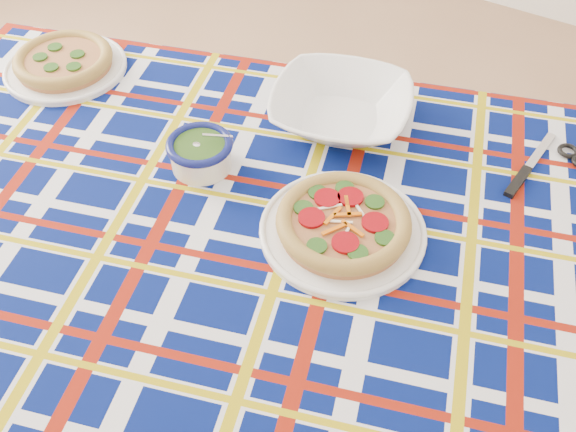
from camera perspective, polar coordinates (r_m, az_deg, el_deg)
The scene contains 8 objects.
floor at distance 2.17m, azimuth -9.85°, elevation -1.24°, with size 4.00×4.00×0.00m, color #926A4B.
dining_table at distance 1.22m, azimuth -3.12°, elevation -2.81°, with size 1.79×1.41×0.73m.
tablecloth at distance 1.20m, azimuth -3.16°, elevation -2.07°, with size 1.60×1.01×0.10m, color #041154, non-canonical shape.
main_focaccia_plate at distance 1.12m, azimuth 4.95°, elevation -0.57°, with size 0.30×0.30×0.06m, color #AE6C3E, non-canonical shape.
pesto_bowl at distance 1.25m, azimuth -7.81°, elevation 5.73°, with size 0.13×0.13×0.08m, color #1E3C10, non-canonical shape.
serving_bowl at distance 1.35m, azimuth 4.72°, elevation 9.56°, with size 0.29×0.29×0.07m, color white.
second_focaccia_plate at distance 1.59m, azimuth -19.32°, elevation 12.90°, with size 0.29×0.29×0.05m, color #AE6C3E, non-canonical shape.
table_knife at distance 1.38m, azimuth 21.40°, elevation 5.28°, with size 0.24×0.02×0.01m, color silver, non-canonical shape.
Camera 1 is at (1.07, -1.00, 1.60)m, focal length 40.00 mm.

